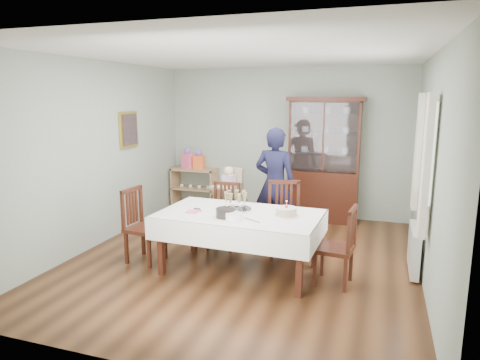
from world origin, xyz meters
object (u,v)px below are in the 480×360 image
at_px(dining_table, 240,242).
at_px(woman, 275,184).
at_px(chair_end_left, 145,240).
at_px(chair_end_right, 335,261).
at_px(china_cabinet, 324,158).
at_px(sideboard, 195,188).
at_px(gift_bag_pink, 188,159).
at_px(champagne_tray, 236,205).
at_px(birthday_cake, 286,212).
at_px(high_chair, 229,207).
at_px(chair_far_left, 223,229).
at_px(gift_bag_orange, 199,160).
at_px(chair_far_right, 284,235).

bearing_deg(dining_table, woman, 85.16).
xyz_separation_m(chair_end_left, chair_end_right, (2.50, 0.07, -0.01)).
height_order(china_cabinet, sideboard, china_cabinet).
distance_m(sideboard, chair_end_right, 4.02).
distance_m(chair_end_left, gift_bag_pink, 2.87).
xyz_separation_m(chair_end_left, champagne_tray, (1.22, 0.20, 0.54)).
distance_m(dining_table, gift_bag_pink, 3.33).
relative_size(woman, birthday_cake, 5.99).
height_order(dining_table, high_chair, high_chair).
bearing_deg(woman, gift_bag_pink, -27.47).
bearing_deg(chair_end_right, chair_end_left, -82.10).
bearing_deg(woman, chair_far_left, 48.12).
distance_m(dining_table, high_chair, 1.61).
xyz_separation_m(dining_table, gift_bag_orange, (-1.71, 2.64, 0.58)).
relative_size(china_cabinet, gift_bag_orange, 5.87).
bearing_deg(gift_bag_orange, champagne_tray, -57.15).
bearing_deg(china_cabinet, high_chair, -139.08).
bearing_deg(high_chair, champagne_tray, -53.74).
relative_size(sideboard, chair_end_right, 0.95).
bearing_deg(chair_far_left, woman, 42.36).
relative_size(chair_end_right, woman, 0.54).
distance_m(china_cabinet, gift_bag_orange, 2.40).
bearing_deg(sideboard, chair_far_left, -55.15).
bearing_deg(chair_end_left, champagne_tray, -75.05).
distance_m(chair_far_right, chair_end_left, 1.90).
height_order(china_cabinet, chair_end_right, china_cabinet).
xyz_separation_m(china_cabinet, sideboard, (-2.50, 0.02, -0.72)).
bearing_deg(woman, china_cabinet, -109.57).
distance_m(chair_end_left, high_chair, 1.68).
relative_size(china_cabinet, champagne_tray, 5.43).
xyz_separation_m(china_cabinet, chair_far_left, (-1.18, -1.87, -0.84)).
bearing_deg(woman, dining_table, 89.40).
relative_size(dining_table, gift_bag_orange, 5.52).
xyz_separation_m(woman, gift_bag_pink, (-2.07, 1.28, 0.11)).
distance_m(high_chair, gift_bag_pink, 1.82).
height_order(chair_end_right, champagne_tray, champagne_tray).
bearing_deg(high_chair, gift_bag_pink, 150.50).
height_order(chair_far_right, chair_end_right, chair_far_right).
height_order(chair_far_left, champagne_tray, champagne_tray).
bearing_deg(chair_end_left, chair_end_right, -82.83).
height_order(china_cabinet, birthday_cake, china_cabinet).
bearing_deg(gift_bag_orange, dining_table, -56.98).
bearing_deg(chair_far_left, dining_table, -58.05).
distance_m(china_cabinet, birthday_cake, 2.61).
bearing_deg(chair_far_right, gift_bag_pink, 123.31).
xyz_separation_m(chair_end_right, high_chair, (-1.86, 1.47, 0.14)).
bearing_deg(birthday_cake, china_cabinet, 87.86).
xyz_separation_m(chair_end_right, woman, (-1.07, 1.37, 0.59)).
relative_size(chair_end_left, champagne_tray, 2.47).
distance_m(chair_far_left, chair_end_left, 1.17).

